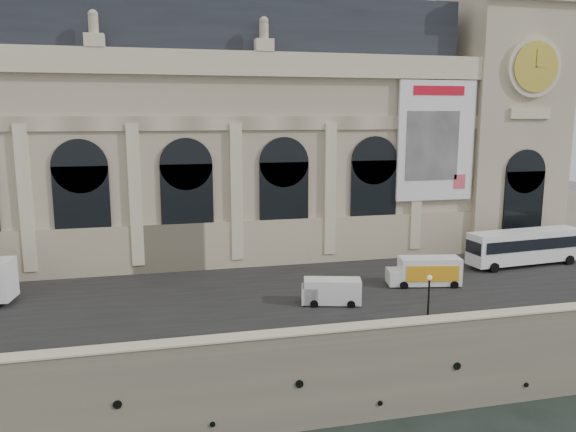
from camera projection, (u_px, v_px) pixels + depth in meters
The scene contains 9 objects.
quay at pixel (215, 264), 71.68m from camera, with size 160.00×70.00×6.00m, color gray.
street at pixel (239, 291), 51.04m from camera, with size 160.00×24.00×0.06m, color #2D2D2D.
parapet at pixel (269, 342), 38.11m from camera, with size 160.00×1.40×1.21m.
museum at pixel (163, 134), 63.39m from camera, with size 69.00×18.70×29.10m.
clock_pavilion at pixel (494, 102), 69.08m from camera, with size 13.00×14.72×36.70m.
bus_right at pixel (525, 246), 59.31m from camera, with size 13.12×3.95×3.81m.
van_c at pixel (329, 292), 47.26m from camera, with size 5.29×3.11×2.21m.
box_truck at pixel (425, 272), 52.45m from camera, with size 7.03×3.44×2.72m.
lamp_right at pixel (428, 300), 42.42m from camera, with size 0.40×0.40×3.96m.
Camera 1 is at (-7.10, -34.72, 21.75)m, focal length 35.00 mm.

